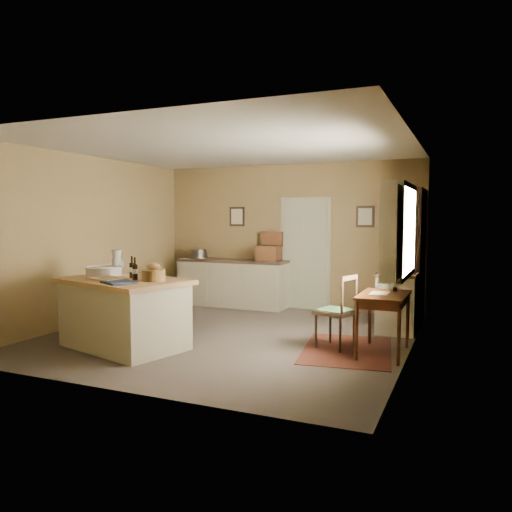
{
  "coord_description": "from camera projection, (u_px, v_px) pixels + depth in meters",
  "views": [
    {
      "loc": [
        3.16,
        -6.38,
        1.72
      ],
      "look_at": [
        0.32,
        0.23,
        1.15
      ],
      "focal_mm": 35.0,
      "sensor_mm": 36.0,
      "label": 1
    }
  ],
  "objects": [
    {
      "name": "wall_right",
      "position": [
        411.0,
        247.0,
        6.13
      ],
      "size": [
        0.1,
        5.0,
        2.7
      ],
      "primitive_type": "cube",
      "color": "olive",
      "rests_on": "ground"
    },
    {
      "name": "framed_prints",
      "position": [
        298.0,
        217.0,
        9.28
      ],
      "size": [
        2.82,
        0.02,
        0.38
      ],
      "color": "black",
      "rests_on": "ground"
    },
    {
      "name": "sideboard",
      "position": [
        233.0,
        281.0,
        9.59
      ],
      "size": [
        2.16,
        0.61,
        1.18
      ],
      "color": "#B8B093",
      "rests_on": "ground"
    },
    {
      "name": "ground",
      "position": [
        229.0,
        336.0,
        7.22
      ],
      "size": [
        5.0,
        5.0,
        0.0
      ],
      "primitive_type": "plane",
      "color": "#52473F",
      "rests_on": "ground"
    },
    {
      "name": "door",
      "position": [
        305.0,
        252.0,
        9.26
      ],
      "size": [
        0.97,
        0.06,
        2.11
      ],
      "primitive_type": "cube",
      "color": "#B2B399",
      "rests_on": "ground"
    },
    {
      "name": "writing_desk",
      "position": [
        384.0,
        301.0,
        6.19
      ],
      "size": [
        0.57,
        0.93,
        0.82
      ],
      "color": "#3D1C0C",
      "rests_on": "ground"
    },
    {
      "name": "work_island",
      "position": [
        124.0,
        311.0,
        6.54
      ],
      "size": [
        1.9,
        1.49,
        1.2
      ],
      "rotation": [
        0.0,
        0.0,
        -0.27
      ],
      "color": "#B8B093",
      "rests_on": "ground"
    },
    {
      "name": "shelving_unit",
      "position": [
        414.0,
        257.0,
        7.89
      ],
      "size": [
        0.37,
        0.97,
        2.15
      ],
      "color": "black",
      "rests_on": "ground"
    },
    {
      "name": "ceiling",
      "position": [
        229.0,
        147.0,
        7.01
      ],
      "size": [
        5.0,
        5.0,
        0.0
      ],
      "primitive_type": "plane",
      "color": "silver",
      "rests_on": "wall_back"
    },
    {
      "name": "wall_left",
      "position": [
        91.0,
        239.0,
        8.1
      ],
      "size": [
        0.1,
        5.0,
        2.7
      ],
      "primitive_type": "cube",
      "color": "olive",
      "rests_on": "ground"
    },
    {
      "name": "wall_back",
      "position": [
        288.0,
        236.0,
        9.4
      ],
      "size": [
        5.0,
        0.1,
        2.7
      ],
      "primitive_type": "cube",
      "color": "olive",
      "rests_on": "ground"
    },
    {
      "name": "wall_front",
      "position": [
        114.0,
        255.0,
        4.82
      ],
      "size": [
        5.0,
        0.1,
        2.7
      ],
      "primitive_type": "cube",
      "color": "olive",
      "rests_on": "ground"
    },
    {
      "name": "rug",
      "position": [
        347.0,
        350.0,
        6.42
      ],
      "size": [
        1.32,
        1.74,
        0.01
      ],
      "primitive_type": "cube",
      "rotation": [
        0.0,
        0.0,
        0.15
      ],
      "color": "#411D0E",
      "rests_on": "ground"
    },
    {
      "name": "desk_chair",
      "position": [
        335.0,
        312.0,
        6.5
      ],
      "size": [
        0.55,
        0.55,
        0.95
      ],
      "primitive_type": null,
      "rotation": [
        0.0,
        0.0,
        -0.29
      ],
      "color": "black",
      "rests_on": "ground"
    },
    {
      "name": "window",
      "position": [
        403.0,
        231.0,
        5.96
      ],
      "size": [
        0.25,
        1.99,
        1.12
      ],
      "color": "#B8B093",
      "rests_on": "ground"
    },
    {
      "name": "right_cabinet",
      "position": [
        399.0,
        300.0,
        7.55
      ],
      "size": [
        0.57,
        1.03,
        0.99
      ],
      "color": "#B8B093",
      "rests_on": "ground"
    }
  ]
}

